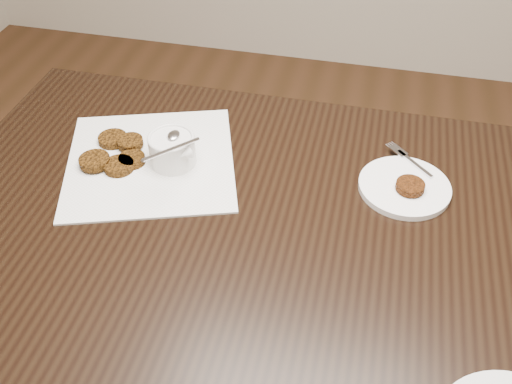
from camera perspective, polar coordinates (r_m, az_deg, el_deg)
table at (r=1.32m, az=0.83°, el=-14.64°), size 1.28×0.82×0.75m
napkin at (r=1.17m, az=-10.52°, el=3.06°), size 0.42×0.42×0.00m
sauce_ramekin at (r=1.12m, az=-8.56°, el=5.52°), size 0.15×0.15×0.13m
patty_cluster at (r=1.18m, az=-13.58°, el=3.79°), size 0.24×0.24×0.02m
plate_with_patty at (r=1.12m, az=14.70°, el=0.74°), size 0.25×0.25×0.03m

